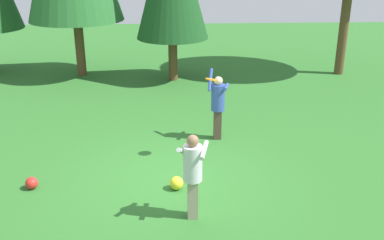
{
  "coord_description": "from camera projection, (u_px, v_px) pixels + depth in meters",
  "views": [
    {
      "loc": [
        0.05,
        -8.63,
        4.69
      ],
      "look_at": [
        0.47,
        0.62,
        1.05
      ],
      "focal_mm": 42.02,
      "sensor_mm": 36.0,
      "label": 1
    }
  ],
  "objects": [
    {
      "name": "ground_plane",
      "position": [
        172.0,
        176.0,
        9.73
      ],
      "size": [
        40.0,
        40.0,
        0.0
      ],
      "primitive_type": "plane",
      "color": "#2D6B28"
    },
    {
      "name": "person_thrower",
      "position": [
        218.0,
        102.0,
        11.26
      ],
      "size": [
        0.58,
        0.58,
        1.83
      ],
      "rotation": [
        0.0,
        0.0,
        -1.8
      ],
      "color": "#4C382D",
      "rests_on": "ground_plane"
    },
    {
      "name": "person_catcher",
      "position": [
        193.0,
        170.0,
        7.93
      ],
      "size": [
        0.59,
        0.64,
        1.63
      ],
      "rotation": [
        0.0,
        0.0,
        1.35
      ],
      "color": "gray",
      "rests_on": "ground_plane"
    },
    {
      "name": "frisbee",
      "position": [
        212.0,
        79.0,
        9.82
      ],
      "size": [
        0.38,
        0.38,
        0.09
      ],
      "color": "orange"
    },
    {
      "name": "ball_red",
      "position": [
        32.0,
        183.0,
        9.18
      ],
      "size": [
        0.26,
        0.26,
        0.26
      ],
      "primitive_type": "sphere",
      "color": "red",
      "rests_on": "ground_plane"
    },
    {
      "name": "ball_yellow",
      "position": [
        177.0,
        183.0,
        9.16
      ],
      "size": [
        0.28,
        0.28,
        0.28
      ],
      "primitive_type": "sphere",
      "color": "yellow",
      "rests_on": "ground_plane"
    }
  ]
}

